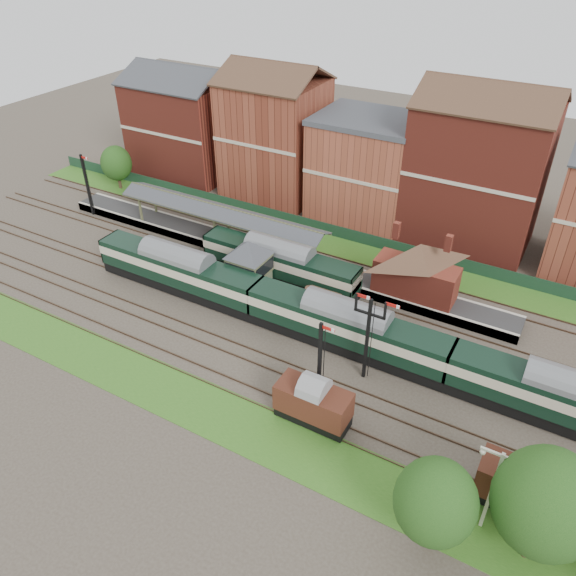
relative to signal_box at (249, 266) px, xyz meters
The scene contains 21 objects.
ground 5.45m from the signal_box, 47.29° to the right, with size 160.00×160.00×0.00m, color #473D33.
grass_back 13.47m from the signal_box, 76.76° to the left, with size 90.00×4.50×0.06m, color #2D6619.
grass_front 15.86m from the signal_box, 78.87° to the right, with size 90.00×5.00×0.06m, color #2D6619.
fence 15.25m from the signal_box, 78.50° to the left, with size 90.00×0.12×1.50m, color #193823.
platform 7.31m from the signal_box, 107.10° to the left, with size 55.00×3.40×1.00m, color #2D2D2D.
signal_box is the anchor object (origin of this frame).
brick_hut 8.25m from the signal_box, ahead, with size 3.20×2.64×2.94m.
station_building 16.37m from the signal_box, 23.43° to the left, with size 8.10×8.10×5.90m.
canopy 10.40m from the signal_box, 140.91° to the left, with size 26.00×3.89×4.08m.
semaphore_bracket 16.16m from the signal_box, 20.92° to the right, with size 3.60×0.25×8.18m.
semaphore_platform_end 27.41m from the signal_box, behind, with size 1.23×0.25×8.00m.
semaphore_siding 16.60m from the signal_box, 38.20° to the right, with size 1.23×0.25×8.00m.
yard_lamp 30.78m from the signal_box, 28.65° to the right, with size 2.60×0.22×7.00m.
town_backdrop 22.26m from the signal_box, 82.60° to the left, with size 69.00×10.00×16.00m.
dmu_train 12.52m from the signal_box, 15.07° to the right, with size 55.52×2.92×4.27m.
platform_railcar 3.71m from the signal_box, 64.12° to the left, with size 17.43×2.75×4.01m.
goods_van_a 18.32m from the signal_box, 42.09° to the right, with size 5.70×2.47×3.46m.
goods_van_c 31.35m from the signal_box, 23.02° to the right, with size 5.96×2.58×3.61m.
tree_near 33.65m from the signal_box, 27.38° to the right, with size 6.04×6.04×8.74m.
tree_far 30.13m from the signal_box, 36.12° to the right, with size 4.91×4.91×7.16m.
tree_back 32.06m from the signal_box, 157.20° to the left, with size 4.17×4.17×6.09m.
Camera 1 is at (23.62, -35.87, 33.00)m, focal length 35.00 mm.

